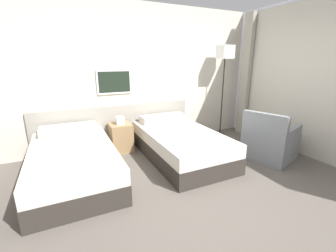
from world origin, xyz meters
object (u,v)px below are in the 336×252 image
(bed_near_door, at_px, (74,162))
(bed_near_window, at_px, (180,144))
(floor_lamp, at_px, (225,58))
(armchair, at_px, (270,143))
(nightstand, at_px, (121,137))

(bed_near_door, bearing_deg, bed_near_window, 0.00)
(floor_lamp, height_order, armchair, floor_lamp)
(bed_near_door, relative_size, nightstand, 2.94)
(armchair, bearing_deg, bed_near_door, 59.13)
(bed_near_window, height_order, armchair, armchair)
(bed_near_door, relative_size, bed_near_window, 1.00)
(floor_lamp, xyz_separation_m, armchair, (-0.02, -1.39, -1.43))
(nightstand, bearing_deg, bed_near_window, -39.88)
(bed_near_door, distance_m, floor_lamp, 3.56)
(floor_lamp, bearing_deg, bed_near_window, -154.15)
(bed_near_window, xyz_separation_m, armchair, (1.40, -0.71, 0.03))
(nightstand, bearing_deg, floor_lamp, -1.07)
(nightstand, bearing_deg, bed_near_door, -140.12)
(bed_near_window, bearing_deg, floor_lamp, 25.85)
(bed_near_window, bearing_deg, armchair, -26.84)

